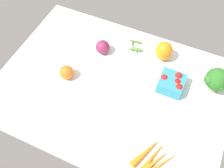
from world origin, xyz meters
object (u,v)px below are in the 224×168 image
object	(u,v)px
bell_pepper_orange	(164,51)
carrot_bunch	(153,157)
heirloom_tomato_orange	(67,72)
red_onion_near_basket	(103,47)
okra_pile	(134,47)
broccoli_head	(217,80)
berry_basket	(172,83)

from	to	relation	value
bell_pepper_orange	carrot_bunch	bearing A→B (deg)	-76.13
heirloom_tomato_orange	red_onion_near_basket	distance (cm)	22.20
bell_pepper_orange	okra_pile	world-z (taller)	bell_pepper_orange
heirloom_tomato_orange	carrot_bunch	xyz separation A→B (cm)	(48.89, -20.01, -2.15)
bell_pepper_orange	okra_pile	xyz separation A→B (cm)	(-14.92, -0.18, -4.15)
carrot_bunch	red_onion_near_basket	distance (cm)	57.23
bell_pepper_orange	red_onion_near_basket	xyz separation A→B (cm)	(-28.25, -8.51, -1.46)
heirloom_tomato_orange	bell_pepper_orange	distance (cm)	46.87
broccoli_head	red_onion_near_basket	bearing A→B (deg)	-179.89
broccoli_head	heirloom_tomato_orange	bearing A→B (deg)	-161.84
carrot_bunch	bell_pepper_orange	bearing A→B (deg)	103.87
carrot_bunch	red_onion_near_basket	xyz separation A→B (cm)	(-40.35, 40.51, 2.29)
berry_basket	okra_pile	distance (cm)	28.05
okra_pile	red_onion_near_basket	xyz separation A→B (cm)	(-13.32, -8.33, 2.69)
heirloom_tomato_orange	okra_pile	distance (cm)	36.27
heirloom_tomato_orange	bell_pepper_orange	size ratio (longest dim) A/B	0.67
carrot_bunch	red_onion_near_basket	world-z (taller)	red_onion_near_basket
heirloom_tomato_orange	carrot_bunch	size ratio (longest dim) A/B	0.37
red_onion_near_basket	broccoli_head	bearing A→B (deg)	0.11
carrot_bunch	okra_pile	xyz separation A→B (cm)	(-27.03, 48.84, -0.39)
berry_basket	okra_pile	world-z (taller)	berry_basket
okra_pile	red_onion_near_basket	bearing A→B (deg)	-147.98
berry_basket	broccoli_head	world-z (taller)	broccoli_head
bell_pepper_orange	broccoli_head	bearing A→B (deg)	-17.91
heirloom_tomato_orange	red_onion_near_basket	world-z (taller)	red_onion_near_basket
heirloom_tomato_orange	carrot_bunch	bearing A→B (deg)	-22.26
berry_basket	heirloom_tomato_orange	xyz separation A→B (cm)	(-45.58, -14.07, 0.01)
broccoli_head	red_onion_near_basket	distance (cm)	54.44
berry_basket	carrot_bunch	size ratio (longest dim) A/B	0.62
heirloom_tomato_orange	bell_pepper_orange	bearing A→B (deg)	38.26
berry_basket	red_onion_near_basket	xyz separation A→B (cm)	(-37.05, 6.43, 0.15)
heirloom_tomato_orange	red_onion_near_basket	size ratio (longest dim) A/B	0.96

